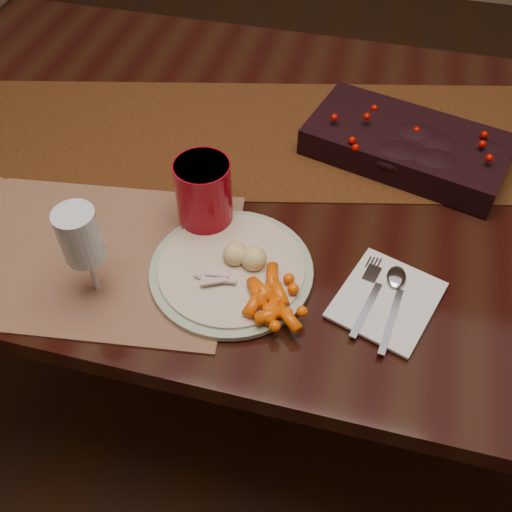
% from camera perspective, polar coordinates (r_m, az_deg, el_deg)
% --- Properties ---
extents(floor, '(5.00, 5.00, 0.00)m').
position_cam_1_polar(floor, '(1.70, 3.28, -10.72)').
color(floor, black).
rests_on(floor, ground).
extents(dining_table, '(1.80, 1.00, 0.75)m').
position_cam_1_polar(dining_table, '(1.38, 3.96, -2.90)').
color(dining_table, black).
rests_on(dining_table, floor).
extents(table_runner, '(1.89, 0.80, 0.00)m').
position_cam_1_polar(table_runner, '(1.18, 3.25, 11.79)').
color(table_runner, '#452E10').
rests_on(table_runner, dining_table).
extents(centerpiece, '(0.41, 0.28, 0.07)m').
position_cam_1_polar(centerpiece, '(1.14, 14.89, 11.07)').
color(centerpiece, black).
rests_on(centerpiece, table_runner).
extents(placemat_main, '(0.49, 0.38, 0.00)m').
position_cam_1_polar(placemat_main, '(0.98, -15.54, 0.07)').
color(placemat_main, brown).
rests_on(placemat_main, dining_table).
extents(dinner_plate, '(0.33, 0.33, 0.01)m').
position_cam_1_polar(dinner_plate, '(0.91, -2.48, -1.34)').
color(dinner_plate, beige).
rests_on(dinner_plate, placemat_main).
extents(baby_carrots, '(0.11, 0.09, 0.02)m').
position_cam_1_polar(baby_carrots, '(0.86, 1.27, -4.04)').
color(baby_carrots, '#E14F05').
rests_on(baby_carrots, dinner_plate).
extents(mashed_potatoes, '(0.09, 0.08, 0.04)m').
position_cam_1_polar(mashed_potatoes, '(0.91, -0.88, 0.85)').
color(mashed_potatoes, beige).
rests_on(mashed_potatoes, dinner_plate).
extents(turkey_shreds, '(0.08, 0.07, 0.02)m').
position_cam_1_polar(turkey_shreds, '(0.88, -4.57, -2.48)').
color(turkey_shreds, '#AC978B').
rests_on(turkey_shreds, dinner_plate).
extents(napkin, '(0.18, 0.20, 0.01)m').
position_cam_1_polar(napkin, '(0.90, 12.95, -4.28)').
color(napkin, silver).
rests_on(napkin, placemat_main).
extents(fork, '(0.06, 0.14, 0.00)m').
position_cam_1_polar(fork, '(0.89, 11.10, -4.36)').
color(fork, silver).
rests_on(fork, napkin).
extents(spoon, '(0.05, 0.16, 0.00)m').
position_cam_1_polar(spoon, '(0.89, 13.52, -4.97)').
color(spoon, silver).
rests_on(spoon, napkin).
extents(red_cup, '(0.10, 0.10, 0.13)m').
position_cam_1_polar(red_cup, '(0.95, -5.21, 6.11)').
color(red_cup, maroon).
rests_on(red_cup, placemat_main).
extents(wine_glass, '(0.08, 0.08, 0.17)m').
position_cam_1_polar(wine_glass, '(0.87, -16.62, 0.16)').
color(wine_glass, silver).
rests_on(wine_glass, dining_table).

